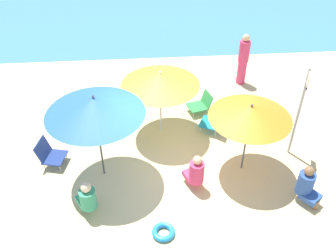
# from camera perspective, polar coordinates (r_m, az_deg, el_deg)

# --- Properties ---
(ground_plane) EXTENTS (40.00, 40.00, 0.00)m
(ground_plane) POSITION_cam_1_polar(r_m,az_deg,el_deg) (8.79, 0.80, -6.61)
(ground_plane) COLOR #D3BC8C
(umbrella_orange) EXTENTS (1.76, 1.76, 1.81)m
(umbrella_orange) POSITION_cam_1_polar(r_m,az_deg,el_deg) (7.98, 12.46, 2.08)
(umbrella_orange) COLOR #4C4C51
(umbrella_orange) RESTS_ON ground_plane
(umbrella_blue) EXTENTS (2.04, 2.04, 2.15)m
(umbrella_blue) POSITION_cam_1_polar(r_m,az_deg,el_deg) (7.61, -11.13, 3.05)
(umbrella_blue) COLOR #4C4C51
(umbrella_blue) RESTS_ON ground_plane
(umbrella_yellow) EXTENTS (1.90, 1.90, 1.80)m
(umbrella_yellow) POSITION_cam_1_polar(r_m,az_deg,el_deg) (8.96, -1.19, 7.16)
(umbrella_yellow) COLOR silver
(umbrella_yellow) RESTS_ON ground_plane
(beach_chair_a) EXTENTS (0.70, 0.68, 0.59)m
(beach_chair_a) POSITION_cam_1_polar(r_m,az_deg,el_deg) (9.95, -8.60, 1.56)
(beach_chair_a) COLOR white
(beach_chair_a) RESTS_ON ground_plane
(beach_chair_b) EXTENTS (0.71, 0.63, 0.57)m
(beach_chair_b) POSITION_cam_1_polar(r_m,az_deg,el_deg) (10.42, 5.09, 3.42)
(beach_chair_b) COLOR #33934C
(beach_chair_b) RESTS_ON ground_plane
(beach_chair_c) EXTENTS (0.77, 0.74, 0.61)m
(beach_chair_c) POSITION_cam_1_polar(r_m,az_deg,el_deg) (9.73, 7.14, 0.67)
(beach_chair_c) COLOR teal
(beach_chair_c) RESTS_ON ground_plane
(beach_chair_d) EXTENTS (0.67, 0.65, 0.63)m
(beach_chair_d) POSITION_cam_1_polar(r_m,az_deg,el_deg) (9.16, -17.62, -4.04)
(beach_chair_d) COLOR navy
(beach_chair_d) RESTS_ON ground_plane
(person_a) EXTENTS (0.53, 0.56, 0.93)m
(person_a) POSITION_cam_1_polar(r_m,az_deg,el_deg) (8.33, 20.37, -8.45)
(person_a) COLOR #2D519E
(person_a) RESTS_ON ground_plane
(person_b) EXTENTS (0.32, 0.32, 1.62)m
(person_b) POSITION_cam_1_polar(r_m,az_deg,el_deg) (11.65, 11.36, 9.92)
(person_b) COLOR #DB3866
(person_b) RESTS_ON ground_plane
(person_c) EXTENTS (0.49, 0.56, 0.88)m
(person_c) POSITION_cam_1_polar(r_m,az_deg,el_deg) (7.80, -12.18, -10.64)
(person_c) COLOR #389970
(person_c) RESTS_ON ground_plane
(person_d) EXTENTS (0.44, 0.55, 0.93)m
(person_d) POSITION_cam_1_polar(r_m,az_deg,el_deg) (8.11, 4.19, -6.98)
(person_d) COLOR #DB3866
(person_d) RESTS_ON ground_plane
(warning_sign) EXTENTS (0.20, 0.46, 2.34)m
(warning_sign) POSITION_cam_1_polar(r_m,az_deg,el_deg) (8.80, 19.64, 3.51)
(warning_sign) COLOR #ADADB2
(warning_sign) RESTS_ON ground_plane
(swim_ring) EXTENTS (0.45, 0.45, 0.11)m
(swim_ring) POSITION_cam_1_polar(r_m,az_deg,el_deg) (7.58, -0.71, -15.82)
(swim_ring) COLOR #238CD8
(swim_ring) RESTS_ON ground_plane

